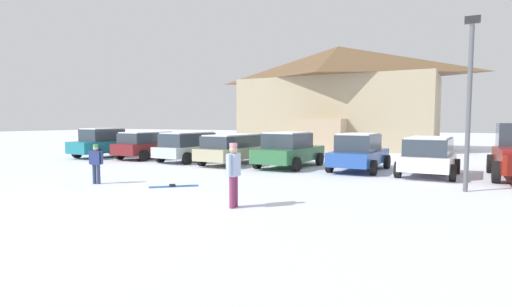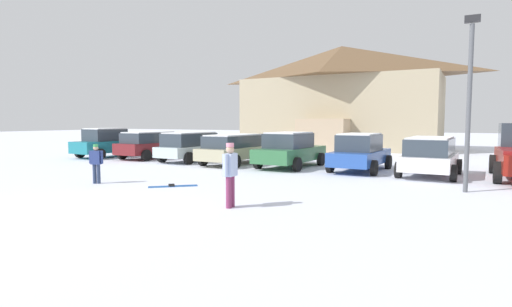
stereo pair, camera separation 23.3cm
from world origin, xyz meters
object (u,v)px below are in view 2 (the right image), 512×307
(parked_beige_suv, at_px, (234,148))
(parked_blue_hatchback, at_px, (360,152))
(parked_maroon_van, at_px, (149,144))
(pair_of_skis, at_px, (173,186))
(parked_green_coupe, at_px, (290,150))
(skier_adult_in_blue_parka, at_px, (230,171))
(lamp_post, at_px, (469,94))
(ski_lodge, at_px, (341,97))
(parked_teal_hatchback, at_px, (107,143))
(skier_teen_in_navy_coat, at_px, (96,161))
(parked_silver_wagon, at_px, (190,146))
(parked_white_suv, at_px, (430,155))

(parked_beige_suv, relative_size, parked_blue_hatchback, 1.05)
(parked_maroon_van, xyz_separation_m, pair_of_skis, (7.89, -7.44, -0.85))
(parked_green_coupe, distance_m, skier_adult_in_blue_parka, 9.32)
(parked_blue_hatchback, bearing_deg, skier_adult_in_blue_parka, -97.18)
(parked_green_coupe, bearing_deg, lamp_post, -26.23)
(ski_lodge, height_order, parked_maroon_van, ski_lodge)
(parked_green_coupe, bearing_deg, parked_teal_hatchback, -179.13)
(parked_teal_hatchback, relative_size, parked_green_coupe, 0.93)
(lamp_post, bearing_deg, skier_teen_in_navy_coat, -160.30)
(parked_maroon_van, relative_size, lamp_post, 0.75)
(parked_teal_hatchback, relative_size, parked_maroon_van, 1.07)
(parked_blue_hatchback, xyz_separation_m, skier_adult_in_blue_parka, (-1.16, -9.24, 0.10))
(skier_adult_in_blue_parka, height_order, skier_teen_in_navy_coat, skier_adult_in_blue_parka)
(parked_teal_hatchback, height_order, parked_beige_suv, parked_teal_hatchback)
(parked_maroon_van, relative_size, parked_green_coupe, 0.87)
(parked_green_coupe, xyz_separation_m, skier_teen_in_navy_coat, (-4.15, -7.90, -0.06))
(ski_lodge, bearing_deg, parked_maroon_van, -117.45)
(parked_blue_hatchback, xyz_separation_m, skier_teen_in_navy_coat, (-7.47, -8.07, -0.05))
(parked_green_coupe, bearing_deg, parked_maroon_van, 178.26)
(parked_teal_hatchback, height_order, skier_adult_in_blue_parka, parked_teal_hatchback)
(parked_silver_wagon, height_order, lamp_post, lamp_post)
(skier_adult_in_blue_parka, height_order, pair_of_skis, skier_adult_in_blue_parka)
(parked_beige_suv, xyz_separation_m, parked_green_coupe, (3.06, 0.11, 0.01))
(pair_of_skis, bearing_deg, ski_lodge, 91.09)
(parked_maroon_van, bearing_deg, parked_beige_suv, -3.64)
(parked_silver_wagon, bearing_deg, parked_green_coupe, -0.25)
(parked_silver_wagon, relative_size, parked_beige_suv, 0.89)
(parked_maroon_van, relative_size, pair_of_skis, 2.87)
(parked_teal_hatchback, bearing_deg, ski_lodge, 54.80)
(parked_blue_hatchback, bearing_deg, parked_green_coupe, -177.04)
(parked_white_suv, height_order, skier_teen_in_navy_coat, parked_white_suv)
(parked_teal_hatchback, bearing_deg, skier_adult_in_blue_parka, -31.73)
(ski_lodge, bearing_deg, parked_blue_hatchback, -70.79)
(parked_blue_hatchback, xyz_separation_m, parked_white_suv, (2.91, -0.43, 0.02))
(pair_of_skis, distance_m, lamp_post, 9.97)
(ski_lodge, bearing_deg, lamp_post, -63.26)
(skier_adult_in_blue_parka, distance_m, skier_teen_in_navy_coat, 6.42)
(parked_maroon_van, xyz_separation_m, skier_adult_in_blue_parka, (11.36, -9.35, 0.07))
(parked_beige_suv, distance_m, parked_green_coupe, 3.06)
(skier_adult_in_blue_parka, xyz_separation_m, skier_teen_in_navy_coat, (-6.31, 1.17, -0.15))
(skier_adult_in_blue_parka, relative_size, skier_teen_in_navy_coat, 1.19)
(parked_silver_wagon, height_order, skier_teen_in_navy_coat, parked_silver_wagon)
(parked_teal_hatchback, height_order, parked_white_suv, parked_teal_hatchback)
(skier_adult_in_blue_parka, bearing_deg, ski_lodge, 99.30)
(ski_lodge, xyz_separation_m, skier_teen_in_navy_coat, (-2.42, -22.56, -3.43))
(parked_silver_wagon, distance_m, lamp_post, 14.20)
(parked_blue_hatchback, bearing_deg, parked_silver_wagon, -179.10)
(parked_blue_hatchback, distance_m, parked_white_suv, 2.94)
(parked_white_suv, height_order, pair_of_skis, parked_white_suv)
(parked_blue_hatchback, height_order, skier_teen_in_navy_coat, parked_blue_hatchback)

